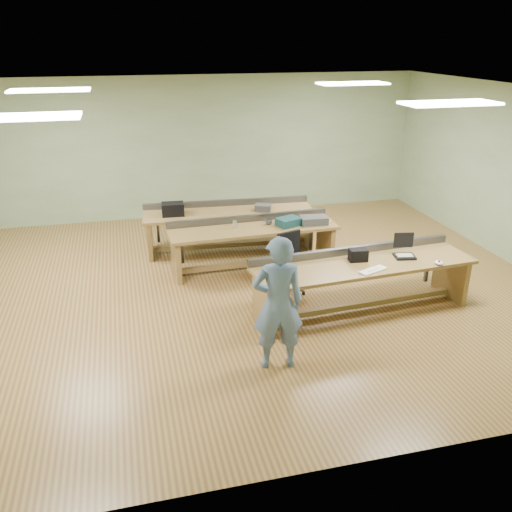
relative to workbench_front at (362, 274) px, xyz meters
name	(u,v)px	position (x,y,z in m)	size (l,w,h in m)	color
floor	(232,289)	(-1.68, 1.12, -0.56)	(10.00, 10.00, 0.00)	olive
ceiling	(229,94)	(-1.68, 1.12, 2.44)	(10.00, 10.00, 0.00)	silver
wall_back	(193,148)	(-1.68, 5.12, 0.94)	(10.00, 0.04, 3.00)	#97B085
wall_front	(328,330)	(-1.68, -2.88, 0.94)	(10.00, 0.04, 3.00)	#97B085
fluor_panels	(229,96)	(-1.68, 1.12, 2.41)	(6.20, 3.50, 0.03)	white
workbench_front	(362,274)	(0.00, 0.00, 0.00)	(3.28, 1.10, 0.86)	olive
workbench_mid	(253,237)	(-1.16, 1.88, -0.01)	(2.88, 0.86, 0.86)	olive
workbench_back	(229,220)	(-1.37, 2.85, 0.00)	(3.18, 1.04, 0.86)	olive
person	(278,304)	(-1.59, -1.10, 0.28)	(0.61, 0.40, 1.68)	#647EA3
laptop_base	(405,256)	(0.66, 0.02, 0.20)	(0.29, 0.24, 0.03)	black
laptop_screen	(404,240)	(0.68, 0.13, 0.41)	(0.29, 0.01, 0.23)	black
keyboard	(373,270)	(0.00, -0.33, 0.20)	(0.43, 0.14, 0.02)	white
trackball_mouse	(439,263)	(1.00, -0.34, 0.21)	(0.12, 0.14, 0.06)	white
camera_bag	(358,255)	(-0.05, 0.07, 0.27)	(0.26, 0.17, 0.18)	black
task_chair	(294,269)	(-0.73, 0.91, -0.23)	(0.62, 0.62, 0.91)	black
parts_bin_teal	(288,222)	(-0.56, 1.80, 0.25)	(0.38, 0.28, 0.13)	#133B40
parts_bin_grey	(314,220)	(-0.11, 1.79, 0.25)	(0.46, 0.29, 0.13)	#39393C
mug	(269,222)	(-0.87, 1.93, 0.23)	(0.12, 0.12, 0.10)	#39393C
drinks_can	(235,225)	(-1.47, 1.88, 0.25)	(0.07, 0.07, 0.13)	silver
storage_box_back	(173,209)	(-2.40, 2.84, 0.30)	(0.39, 0.28, 0.22)	black
tray_back	(263,208)	(-0.76, 2.71, 0.24)	(0.29, 0.21, 0.12)	#39393C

